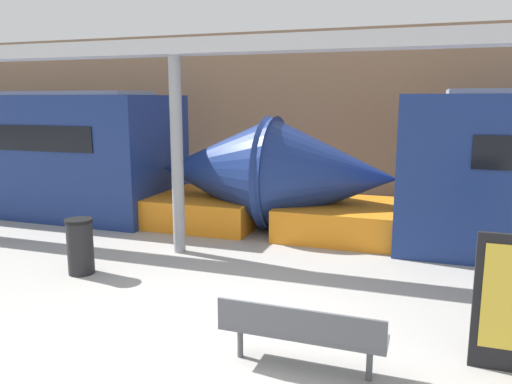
# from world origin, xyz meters

# --- Properties ---
(ground_plane) EXTENTS (60.00, 60.00, 0.00)m
(ground_plane) POSITION_xyz_m (0.00, 0.00, 0.00)
(ground_plane) COLOR #9E9B96
(station_wall) EXTENTS (56.00, 0.20, 5.00)m
(station_wall) POSITION_xyz_m (0.00, 10.09, 2.50)
(station_wall) COLOR #937051
(station_wall) RESTS_ON ground_plane
(train_right) EXTENTS (15.86, 2.93, 3.20)m
(train_right) POSITION_xyz_m (-8.85, 6.20, 1.50)
(train_right) COLOR navy
(train_right) RESTS_ON ground_plane
(bench_near) EXTENTS (1.88, 0.47, 0.80)m
(bench_near) POSITION_xyz_m (1.21, 0.28, 0.49)
(bench_near) COLOR #4C4F54
(bench_near) RESTS_ON ground_plane
(trash_bin) EXTENTS (0.47, 0.47, 0.98)m
(trash_bin) POSITION_xyz_m (-3.18, 2.17, 0.49)
(trash_bin) COLOR black
(trash_bin) RESTS_ON ground_plane
(support_column_near) EXTENTS (0.24, 0.24, 3.81)m
(support_column_near) POSITION_xyz_m (-2.14, 3.86, 1.91)
(support_column_near) COLOR gray
(support_column_near) RESTS_ON ground_plane
(canopy_beam) EXTENTS (28.00, 0.60, 0.28)m
(canopy_beam) POSITION_xyz_m (-2.14, 3.86, 3.95)
(canopy_beam) COLOR #B7B7BC
(canopy_beam) RESTS_ON support_column_near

